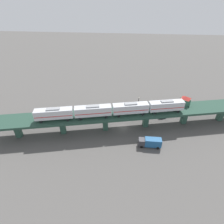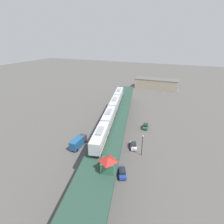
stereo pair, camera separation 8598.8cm
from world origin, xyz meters
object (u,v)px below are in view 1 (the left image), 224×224
street_car_blue (163,115)px  street_car_white (131,114)px  signal_hut (185,100)px  street_car_green (96,111)px  delivery_truck (150,142)px  street_lamp (138,104)px  subway_train (112,109)px

street_car_blue → street_car_white: (-0.87, 12.96, 0.00)m
signal_hut → street_car_green: (0.64, 34.28, -7.64)m
delivery_truck → street_lamp: 20.50m
subway_train → street_car_white: subway_train is taller
street_car_green → delivery_truck: delivery_truck is taller
signal_hut → street_car_green: size_ratio=0.85×
signal_hut → street_car_white: signal_hut is taller
signal_hut → street_car_green: 35.13m
delivery_truck → street_lamp: street_lamp is taller
signal_hut → delivery_truck: 22.36m
signal_hut → street_car_white: 21.15m
subway_train → street_car_green: (10.90, 7.99, -8.38)m
delivery_truck → street_car_green: bearing=50.5°
street_car_green → subway_train: bearing=-143.7°
street_car_white → street_lamp: street_lamp is taller
signal_hut → street_lamp: signal_hut is taller
signal_hut → street_car_blue: 10.24m
street_car_white → street_lamp: bearing=-39.7°
street_lamp → subway_train: bearing=145.5°
signal_hut → street_car_white: size_ratio=0.82×
subway_train → street_car_white: size_ratio=10.32×
street_car_blue → signal_hut: bearing=-97.3°
street_car_white → signal_hut: bearing=-90.0°
street_car_green → street_lamp: bearing=-81.0°
street_car_green → street_lamp: street_lamp is taller
street_car_blue → street_lamp: bearing=75.9°
signal_hut → street_car_blue: (0.86, 6.76, -7.64)m
signal_hut → street_lamp: size_ratio=0.56×
street_car_white → street_lamp: size_ratio=0.68×
street_car_blue → street_car_green: size_ratio=1.04×
street_car_green → delivery_truck: (-17.28, -20.99, 0.82)m
signal_hut → street_car_green: bearing=88.9°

